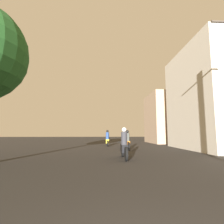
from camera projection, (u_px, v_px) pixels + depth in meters
motorcycle_black at (124, 146)px, 8.98m from camera, size 0.60×2.16×1.61m
motorcycle_orange at (127, 142)px, 13.89m from camera, size 0.60×2.05×1.54m
motorcycle_yellow at (107, 140)px, 17.84m from camera, size 0.60×1.88×1.62m
building_right_near at (212, 98)px, 14.43m from camera, size 4.86×7.64×8.31m
building_right_far at (168, 118)px, 23.64m from camera, size 5.19×6.07×6.53m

